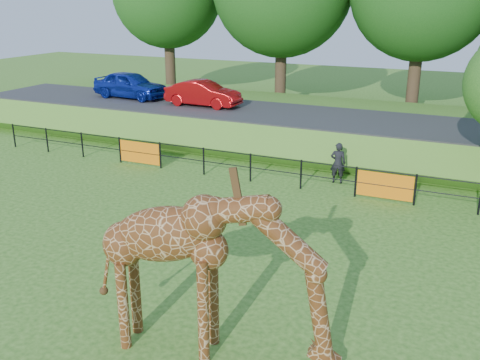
% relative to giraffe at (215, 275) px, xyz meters
% --- Properties ---
extents(ground, '(90.00, 90.00, 0.00)m').
position_rel_giraffe_xyz_m(ground, '(-1.50, 1.80, -1.71)').
color(ground, '#2C6218').
rests_on(ground, ground).
extents(giraffe, '(4.87, 1.66, 3.42)m').
position_rel_giraffe_xyz_m(giraffe, '(0.00, 0.00, 0.00)').
color(giraffe, '#5D2F13').
rests_on(giraffe, ground).
extents(perimeter_fence, '(28.07, 0.10, 1.10)m').
position_rel_giraffe_xyz_m(perimeter_fence, '(-1.50, 9.80, -1.16)').
color(perimeter_fence, black).
rests_on(perimeter_fence, ground).
extents(embankment, '(40.00, 9.00, 1.30)m').
position_rel_giraffe_xyz_m(embankment, '(-1.50, 17.30, -1.06)').
color(embankment, '#2C6218').
rests_on(embankment, ground).
extents(road, '(40.00, 5.00, 0.12)m').
position_rel_giraffe_xyz_m(road, '(-1.50, 15.80, -0.35)').
color(road, '#29292B').
rests_on(road, embankment).
extents(car_blue, '(4.37, 2.07, 1.45)m').
position_rel_giraffe_xyz_m(car_blue, '(-13.39, 16.20, 0.43)').
color(car_blue, '#152CAB').
rests_on(car_blue, road).
extents(car_red, '(3.90, 1.43, 1.27)m').
position_rel_giraffe_xyz_m(car_red, '(-8.70, 15.81, 0.35)').
color(car_red, '#AF0C0E').
rests_on(car_red, road).
extents(visitor, '(0.62, 0.46, 1.56)m').
position_rel_giraffe_xyz_m(visitor, '(-0.46, 11.01, -0.93)').
color(visitor, black).
rests_on(visitor, ground).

